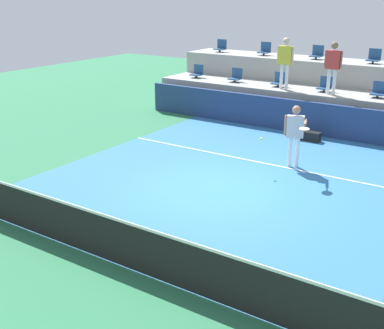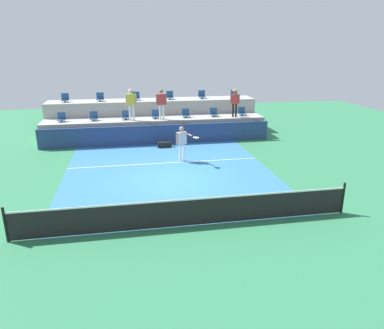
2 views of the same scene
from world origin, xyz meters
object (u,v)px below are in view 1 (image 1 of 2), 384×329
stadium_chair_lower_far_left (197,72)px  spectator_leaning_on_rail (285,58)px  spectator_in_white (333,63)px  stadium_chair_lower_center (325,85)px  stadium_chair_lower_left (236,76)px  stadium_chair_lower_mid_left (279,81)px  stadium_chair_upper_mid_right (374,57)px  equipment_bag (309,136)px  stadium_chair_upper_left (265,50)px  stadium_chair_upper_mid_left (317,53)px  tennis_player (295,130)px  stadium_chair_upper_far_left (221,47)px  tennis_ball (262,139)px  stadium_chair_lower_mid_right (379,91)px

stadium_chair_lower_far_left → spectator_leaning_on_rail: (3.93, -0.38, 0.88)m
spectator_leaning_on_rail → spectator_in_white: (1.72, -0.00, -0.04)m
stadium_chair_lower_far_left → stadium_chair_lower_center: 5.32m
stadium_chair_lower_left → stadium_chair_lower_mid_left: size_ratio=1.00×
spectator_leaning_on_rail → stadium_chair_upper_mid_right: bearing=41.3°
spectator_in_white → equipment_bag: 2.69m
stadium_chair_upper_left → spectator_in_white: size_ratio=0.30×
stadium_chair_lower_far_left → stadium_chair_upper_left: size_ratio=1.00×
stadium_chair_lower_left → stadium_chair_lower_center: size_ratio=1.00×
stadium_chair_upper_mid_left → stadium_chair_upper_mid_right: size_ratio=1.00×
stadium_chair_lower_far_left → stadium_chair_upper_left: bearing=40.8°
stadium_chair_upper_mid_right → equipment_bag: size_ratio=0.68×
tennis_player → spectator_leaning_on_rail: 5.01m
stadium_chair_upper_far_left → spectator_in_white: 6.04m
stadium_chair_upper_far_left → spectator_leaning_on_rail: bearing=-29.2°
stadium_chair_lower_left → stadium_chair_upper_mid_right: size_ratio=1.00×
stadium_chair_upper_left → stadium_chair_upper_mid_left: bearing=0.0°
stadium_chair_upper_left → tennis_ball: size_ratio=7.65×
stadium_chair_upper_left → spectator_in_white: bearing=-31.5°
stadium_chair_upper_far_left → spectator_in_white: bearing=-21.2°
stadium_chair_lower_left → tennis_ball: stadium_chair_lower_left is taller
stadium_chair_lower_left → tennis_ball: 6.76m
stadium_chair_upper_mid_right → stadium_chair_lower_left: bearing=-158.8°
stadium_chair_lower_mid_right → tennis_ball: stadium_chair_lower_mid_right is taller
stadium_chair_lower_mid_left → spectator_in_white: bearing=-10.5°
stadium_chair_lower_mid_right → spectator_in_white: size_ratio=0.30×
stadium_chair_lower_center → stadium_chair_upper_mid_left: (-1.03, 1.80, 0.85)m
stadium_chair_upper_left → tennis_ball: bearing=-64.3°
stadium_chair_upper_mid_left → tennis_player: (1.90, -6.46, -1.27)m
stadium_chair_lower_left → spectator_leaning_on_rail: spectator_leaning_on_rail is taller
stadium_chair_upper_left → equipment_bag: 5.60m
spectator_leaning_on_rail → tennis_ball: spectator_leaning_on_rail is taller
spectator_in_white → stadium_chair_lower_mid_right: bearing=14.5°
stadium_chair_lower_far_left → tennis_player: (6.18, -4.66, -0.42)m
stadium_chair_lower_mid_left → stadium_chair_upper_far_left: size_ratio=1.00×
stadium_chair_upper_mid_left → spectator_in_white: size_ratio=0.30×
stadium_chair_lower_far_left → spectator_in_white: 5.72m
stadium_chair_lower_far_left → stadium_chair_lower_center: same height
stadium_chair_upper_mid_left → tennis_ball: (1.34, -7.34, -1.39)m
tennis_ball → stadium_chair_upper_left: bearing=115.7°
stadium_chair_upper_mid_left → equipment_bag: 4.55m
stadium_chair_upper_far_left → stadium_chair_upper_mid_left: size_ratio=1.00×
stadium_chair_upper_far_left → equipment_bag: stadium_chair_upper_far_left is taller
stadium_chair_upper_far_left → tennis_ball: 9.34m
stadium_chair_lower_far_left → tennis_player: 7.75m
stadium_chair_lower_mid_right → stadium_chair_upper_mid_right: (-0.72, 1.80, 0.85)m
stadium_chair_lower_far_left → stadium_chair_upper_far_left: bearing=89.4°
tennis_player → stadium_chair_upper_far_left: bearing=133.6°
stadium_chair_upper_mid_left → spectator_leaning_on_rail: bearing=-99.2°
stadium_chair_lower_center → stadium_chair_upper_left: size_ratio=1.00×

